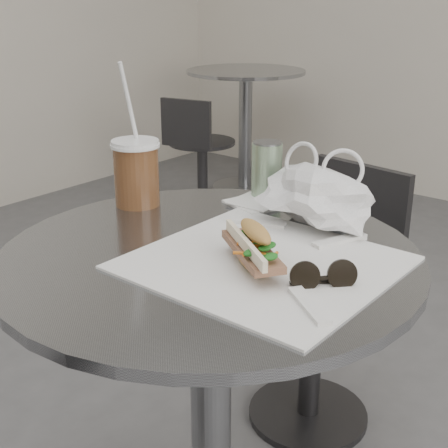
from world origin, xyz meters
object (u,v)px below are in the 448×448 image
Objects in this scene: cafe_table at (211,381)px; bg_chair at (199,165)px; bg_table at (245,116)px; drink_can at (267,170)px; sunglasses at (323,277)px; iced_coffee at (136,172)px; banh_mi at (253,247)px; chair_far at (322,313)px.

bg_chair is (-1.48, 1.63, -0.16)m from cafe_table.
drink_can is (1.50, -1.89, 0.34)m from bg_table.
sunglasses is (1.83, -2.20, 0.29)m from bg_table.
bg_chair is 2.19× the size of iced_coffee.
banh_mi is at bearing -58.98° from bg_chair.
bg_table is 0.60m from bg_chair.
bg_table is 8.05× the size of sunglasses.
bg_table is at bearing 162.01° from banh_mi.
iced_coffee is (-0.29, 0.10, 0.35)m from cafe_table.
banh_mi reaches higher than cafe_table.
bg_chair is at bearing 89.93° from sunglasses.
chair_far is (-0.10, 0.60, -0.14)m from cafe_table.
cafe_table is 2.48× the size of iced_coffee.
sunglasses reaches higher than chair_far.
iced_coffee reaches higher than bg_chair.
iced_coffee is 0.54m from sunglasses.
cafe_table is at bearing 106.48° from chair_far.
chair_far is 7.98× the size of sunglasses.
iced_coffee is (1.18, -1.53, 0.51)m from bg_chair.
banh_mi is 0.41m from iced_coffee.
sunglasses is (0.52, -0.10, -0.06)m from iced_coffee.
drink_can is at bearing 90.48° from sunglasses.
iced_coffee is at bearing -65.19° from bg_chair.
drink_can is (-0.21, 0.32, 0.02)m from banh_mi.
bg_table is 2.20m from chair_far.
cafe_table reaches higher than bg_chair.
bg_table is at bearing 121.92° from iced_coffee.
sunglasses is at bearing 39.50° from banh_mi.
sunglasses is 0.71× the size of drink_can.
sunglasses is (1.71, -1.63, 0.46)m from bg_chair.
bg_table is 2.88m from sunglasses.
cafe_table is 3.32× the size of banh_mi.
bg_chair is 1.97m from drink_can.
banh_mi is 0.13m from sunglasses.
drink_can is at bearing -51.52° from bg_table.
cafe_table is at bearing -150.68° from banh_mi.
sunglasses is at bearing 126.19° from chair_far.
chair_far reaches higher than bg_chair.
iced_coffee reaches higher than sunglasses.
cafe_table is at bearing -72.10° from drink_can.
drink_can is (0.19, 0.21, -0.01)m from iced_coffee.
bg_chair is at bearing 136.18° from drink_can.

